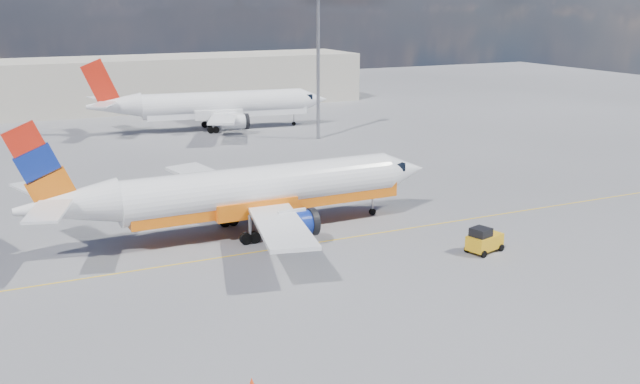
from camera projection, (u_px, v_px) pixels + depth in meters
name	position (u px, v px, depth m)	size (l,w,h in m)	color
ground	(315.00, 259.00, 47.37)	(240.00, 240.00, 0.00)	#5B5B5F
taxi_line	(297.00, 246.00, 49.99)	(70.00, 0.15, 0.01)	yellow
terminal_main	(146.00, 83.00, 113.89)	(70.00, 14.00, 8.00)	beige
main_jet	(250.00, 192.00, 51.91)	(31.48, 24.91, 9.54)	white
second_jet	(216.00, 106.00, 94.04)	(32.25, 25.33, 9.77)	white
gse_tug	(484.00, 240.00, 48.51)	(2.82, 2.17, 1.81)	black
traffic_cone	(252.00, 383.00, 31.55)	(0.37, 0.37, 0.51)	white
floodlight_mast	(318.00, 39.00, 85.69)	(1.48, 1.48, 20.28)	gray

